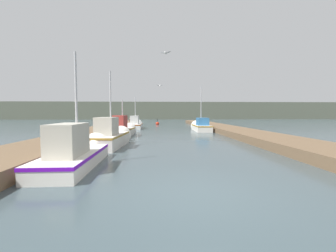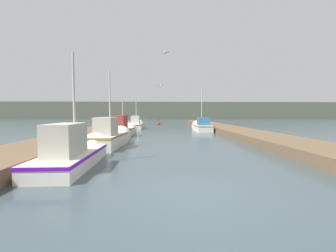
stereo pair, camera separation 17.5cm
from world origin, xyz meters
name	(u,v)px [view 1 (the left image)]	position (x,y,z in m)	size (l,w,h in m)	color
ground_plane	(196,195)	(0.00, 0.00, 0.00)	(200.00, 200.00, 0.00)	#38474C
dock_left	(101,130)	(-6.01, 16.00, 0.23)	(2.94, 40.00, 0.46)	brown
dock_right	(229,130)	(6.01, 16.00, 0.23)	(2.94, 40.00, 0.46)	brown
distant_shore_ridge	(159,111)	(0.00, 64.92, 2.42)	(120.00, 16.00, 4.84)	#565B4C
fishing_boat_0	(79,152)	(-3.69, 3.26, 0.44)	(1.47, 5.05, 4.36)	silver
fishing_boat_1	(112,137)	(-3.37, 7.66, 0.52)	(1.68, 4.79, 4.40)	silver
fishing_boat_2	(123,130)	(-3.54, 13.24, 0.48)	(1.72, 4.96, 3.17)	silver
fishing_boat_3	(200,126)	(3.68, 17.90, 0.45)	(1.48, 5.01, 4.82)	silver
fishing_boat_4	(136,124)	(-3.34, 22.02, 0.44)	(1.55, 5.63, 4.06)	silver
mooring_piling_0	(198,122)	(4.68, 24.89, 0.59)	(0.33, 0.33, 1.17)	#473523
mooring_piling_1	(130,122)	(-4.44, 26.49, 0.53)	(0.37, 0.37, 1.05)	#473523
channel_buoy	(157,124)	(-0.67, 29.84, 0.15)	(0.54, 0.54, 1.04)	red
seagull_lead	(166,53)	(-0.36, 7.64, 5.14)	(0.54, 0.37, 0.12)	white
seagull_1	(160,86)	(-0.54, 15.65, 4.30)	(0.56, 0.30, 0.12)	white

